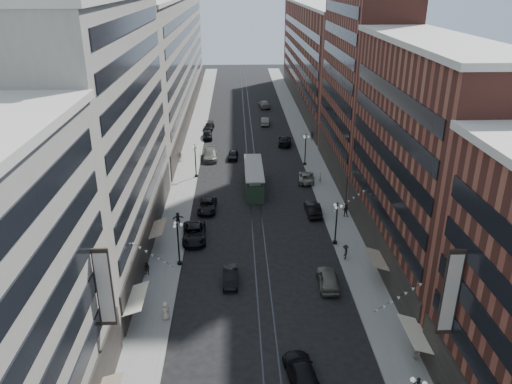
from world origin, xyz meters
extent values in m
plane|color=black|center=(0.00, 60.00, 0.00)|extent=(220.00, 220.00, 0.00)
cube|color=gray|center=(-11.00, 70.00, 0.07)|extent=(4.00, 180.00, 0.15)
cube|color=gray|center=(11.00, 70.00, 0.07)|extent=(4.00, 180.00, 0.15)
cube|color=#2D2D33|center=(-0.70, 70.00, 0.01)|extent=(0.12, 180.00, 0.02)
cube|color=#2D2D33|center=(0.70, 70.00, 0.01)|extent=(0.12, 180.00, 0.02)
cube|color=gray|center=(-17.00, 33.00, 14.00)|extent=(8.00, 36.00, 28.00)
cube|color=gray|center=(-17.00, 96.00, 13.00)|extent=(8.00, 90.00, 26.00)
cube|color=brown|center=(17.00, 28.00, 12.00)|extent=(8.00, 30.00, 24.00)
cube|color=brown|center=(17.00, 56.00, 21.00)|extent=(8.00, 26.00, 42.00)
cube|color=brown|center=(17.00, 105.00, 12.00)|extent=(8.00, 72.00, 24.00)
cylinder|color=black|center=(-9.20, 28.00, 0.30)|extent=(0.56, 0.56, 0.30)
cylinder|color=black|center=(-9.20, 28.00, 2.75)|extent=(0.18, 0.18, 5.20)
sphere|color=black|center=(-9.20, 28.00, 5.55)|extent=(0.24, 0.24, 0.24)
sphere|color=white|center=(-8.75, 28.00, 5.15)|extent=(0.36, 0.36, 0.36)
sphere|color=white|center=(-9.42, 28.39, 5.15)|extent=(0.36, 0.36, 0.36)
sphere|color=white|center=(-9.42, 27.61, 5.15)|extent=(0.36, 0.36, 0.36)
cylinder|color=black|center=(-9.20, 55.00, 0.30)|extent=(0.56, 0.56, 0.30)
cylinder|color=black|center=(-9.20, 55.00, 2.75)|extent=(0.18, 0.18, 5.20)
sphere|color=black|center=(-9.20, 55.00, 5.55)|extent=(0.24, 0.24, 0.24)
sphere|color=white|center=(-8.75, 55.00, 5.15)|extent=(0.36, 0.36, 0.36)
sphere|color=white|center=(-9.42, 55.39, 5.15)|extent=(0.36, 0.36, 0.36)
sphere|color=white|center=(-9.42, 54.61, 5.15)|extent=(0.36, 0.36, 0.36)
sphere|color=black|center=(9.20, 4.00, 5.55)|extent=(0.24, 0.24, 0.24)
sphere|color=white|center=(9.65, 4.00, 5.15)|extent=(0.36, 0.36, 0.36)
sphere|color=white|center=(8.97, 4.39, 5.15)|extent=(0.36, 0.36, 0.36)
cylinder|color=black|center=(9.20, 32.00, 0.30)|extent=(0.56, 0.56, 0.30)
cylinder|color=black|center=(9.20, 32.00, 2.75)|extent=(0.18, 0.18, 5.20)
sphere|color=black|center=(9.20, 32.00, 5.55)|extent=(0.24, 0.24, 0.24)
sphere|color=white|center=(9.65, 32.00, 5.15)|extent=(0.36, 0.36, 0.36)
sphere|color=white|center=(8.97, 32.39, 5.15)|extent=(0.36, 0.36, 0.36)
sphere|color=white|center=(8.97, 31.61, 5.15)|extent=(0.36, 0.36, 0.36)
cylinder|color=black|center=(9.20, 60.00, 0.30)|extent=(0.56, 0.56, 0.30)
cylinder|color=black|center=(9.20, 60.00, 2.75)|extent=(0.18, 0.18, 5.20)
sphere|color=black|center=(9.20, 60.00, 5.55)|extent=(0.24, 0.24, 0.24)
sphere|color=white|center=(9.65, 60.00, 5.15)|extent=(0.36, 0.36, 0.36)
sphere|color=white|center=(8.97, 60.39, 5.15)|extent=(0.36, 0.36, 0.36)
sphere|color=white|center=(8.97, 59.61, 5.15)|extent=(0.36, 0.36, 0.36)
cube|color=#253A29|center=(0.00, 50.27, 1.32)|extent=(2.55, 12.23, 2.65)
cube|color=gray|center=(0.00, 50.27, 2.96)|extent=(1.63, 11.21, 0.61)
cube|color=gray|center=(0.00, 50.27, 3.36)|extent=(2.75, 12.43, 0.15)
cylinder|color=black|center=(0.00, 45.68, 0.36)|extent=(2.34, 0.71, 0.71)
cylinder|color=black|center=(0.00, 54.85, 0.36)|extent=(2.34, 0.71, 0.71)
imported|color=black|center=(-7.99, 34.01, 0.85)|extent=(3.18, 6.26, 1.70)
imported|color=#626157|center=(6.80, 23.26, 0.87)|extent=(2.29, 5.17, 1.73)
imported|color=black|center=(-3.44, 24.25, 0.73)|extent=(1.57, 4.44, 1.46)
imported|color=black|center=(2.33, 10.08, 0.80)|extent=(2.91, 5.74, 1.60)
imported|color=beige|center=(-9.50, 18.16, 1.08)|extent=(1.02, 0.78, 1.85)
imported|color=black|center=(-12.49, 25.93, 0.92)|extent=(0.84, 0.63, 1.53)
imported|color=#B2A493|center=(12.27, 11.83, 1.12)|extent=(0.72, 1.21, 1.94)
imported|color=black|center=(-6.80, 42.37, 0.75)|extent=(2.58, 5.41, 1.49)
imported|color=#636358|center=(-7.34, 63.92, 0.87)|extent=(2.84, 6.17, 1.75)
imported|color=black|center=(-8.40, 76.33, 0.80)|extent=(2.18, 4.79, 1.60)
imported|color=black|center=(7.74, 40.59, 0.83)|extent=(1.93, 5.11, 1.67)
imported|color=gray|center=(8.40, 52.64, 0.72)|extent=(3.03, 5.47, 1.45)
imported|color=black|center=(6.80, 71.80, 0.85)|extent=(3.05, 6.12, 1.71)
imported|color=black|center=(-3.24, 63.92, 0.73)|extent=(2.00, 4.38, 1.46)
imported|color=slate|center=(3.82, 86.32, 0.82)|extent=(2.10, 5.09, 1.64)
imported|color=black|center=(-10.40, 38.15, 0.96)|extent=(1.56, 0.87, 1.61)
imported|color=#C1B49F|center=(-12.50, 62.52, 1.10)|extent=(1.20, 0.78, 1.89)
imported|color=black|center=(12.00, 39.47, 1.07)|extent=(0.99, 0.72, 1.84)
imported|color=#BBB59B|center=(10.42, 51.50, 1.07)|extent=(0.79, 0.79, 1.85)
imported|color=black|center=(12.50, 74.27, 0.97)|extent=(1.10, 0.56, 1.63)
imported|color=black|center=(-8.40, 82.89, 0.70)|extent=(2.39, 4.98, 1.40)
imported|color=slate|center=(4.50, 102.26, 0.87)|extent=(3.08, 6.24, 1.74)
imported|color=black|center=(9.69, 28.42, 1.04)|extent=(0.87, 1.24, 1.77)
camera|label=1|loc=(-2.58, -20.83, 29.87)|focal=35.00mm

